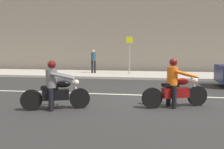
{
  "coord_description": "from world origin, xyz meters",
  "views": [
    {
      "loc": [
        -0.3,
        -8.75,
        1.86
      ],
      "look_at": [
        -1.65,
        -0.88,
        1.01
      ],
      "focal_mm": 38.51,
      "sensor_mm": 36.0,
      "label": 1
    }
  ],
  "objects": [
    {
      "name": "pedestrian_bystander",
      "position": [
        -4.53,
        8.03,
        1.11
      ],
      "size": [
        0.34,
        0.34,
        1.66
      ],
      "color": "black",
      "rests_on": "sidewalk_slab"
    },
    {
      "name": "lane_marking_stripe",
      "position": [
        -0.85,
        0.9,
        0.0
      ],
      "size": [
        18.0,
        0.14,
        0.01
      ],
      "primitive_type": "cube",
      "color": "silver",
      "rests_on": "ground_plane"
    },
    {
      "name": "motorcycle_with_rider_gray",
      "position": [
        -3.26,
        -1.86,
        0.62
      ],
      "size": [
        2.01,
        0.95,
        1.52
      ],
      "color": "black",
      "rests_on": "ground_plane"
    },
    {
      "name": "sidewalk_slab",
      "position": [
        0.0,
        8.0,
        0.07
      ],
      "size": [
        40.0,
        4.4,
        0.14
      ],
      "primitive_type": "cube",
      "color": "#A8A399",
      "rests_on": "ground_plane"
    },
    {
      "name": "building_facade",
      "position": [
        0.0,
        11.4,
        5.12
      ],
      "size": [
        40.0,
        1.4,
        10.24
      ],
      "primitive_type": "cube",
      "color": "slate",
      "rests_on": "ground_plane"
    },
    {
      "name": "ground_plane",
      "position": [
        0.0,
        0.0,
        0.0
      ],
      "size": [
        80.0,
        80.0,
        0.0
      ],
      "primitive_type": "plane",
      "color": "#292929"
    },
    {
      "name": "street_sign_post",
      "position": [
        -1.91,
        7.71,
        1.71
      ],
      "size": [
        0.44,
        0.08,
        2.59
      ],
      "color": "gray",
      "rests_on": "sidewalk_slab"
    },
    {
      "name": "motorcycle_with_rider_orange_stripe",
      "position": [
        0.41,
        -0.92,
        0.64
      ],
      "size": [
        2.12,
        1.04,
        1.57
      ],
      "color": "black",
      "rests_on": "ground_plane"
    }
  ]
}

